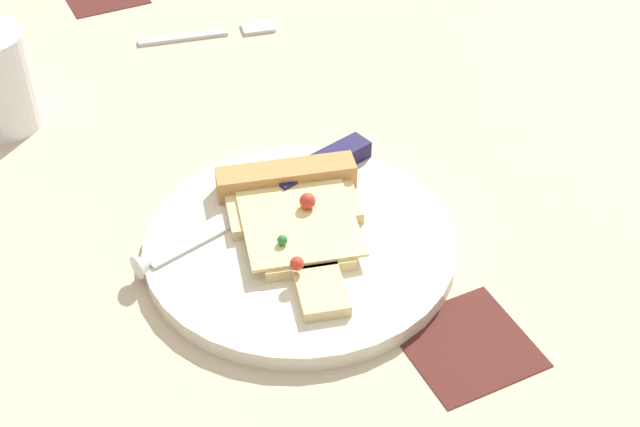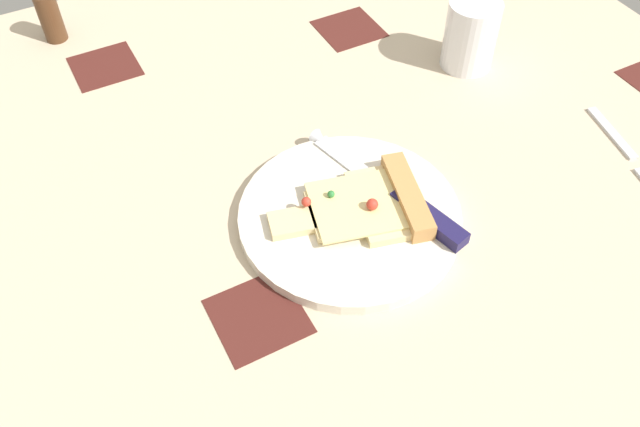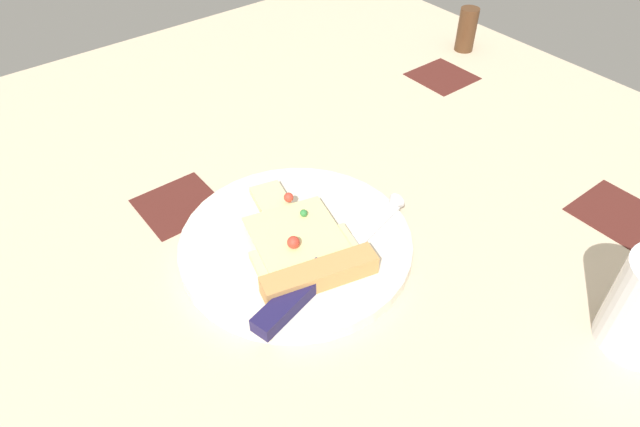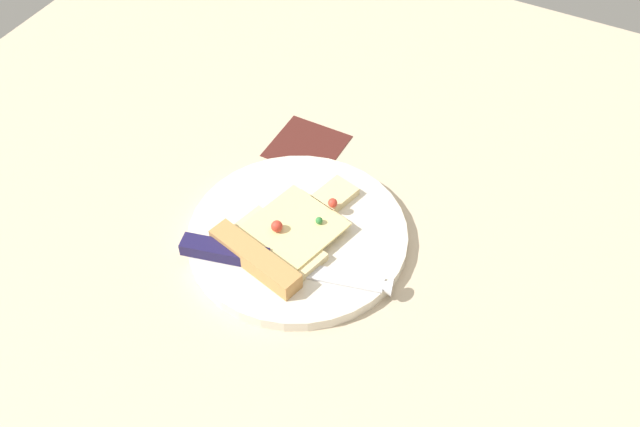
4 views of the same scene
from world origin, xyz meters
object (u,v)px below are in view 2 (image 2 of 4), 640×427
knife (399,196)px  pepper_shaker (50,17)px  fork (628,150)px  pizza_slice (370,205)px  plate (347,218)px  drinking_glass (470,35)px

knife → pepper_shaker: pepper_shaker is taller
fork → pizza_slice: bearing=1.7°
pizza_slice → fork: size_ratio=1.22×
knife → pizza_slice: bearing=161.1°
pizza_slice → fork: (-5.98, -34.39, -1.88)cm
pizza_slice → fork: pizza_slice is taller
knife → fork: 31.32cm
pizza_slice → fork: bearing=-85.4°
fork → knife: bearing=1.1°
pepper_shaker → plate: bearing=-158.3°
pepper_shaker → fork: 82.13cm
pizza_slice → knife: (-0.31, -3.63, -0.19)cm
pizza_slice → pepper_shaker: (52.51, 23.19, 1.39)cm
fork → plate: bearing=1.4°
knife → fork: size_ratio=1.55×
knife → pepper_shaker: size_ratio=3.24×
plate → pepper_shaker: size_ratio=3.48×
plate → pepper_shaker: 55.90cm
fork → drinking_glass: bearing=-62.2°
plate → drinking_glass: (18.01, -29.73, 4.14)cm
plate → fork: plate is taller
plate → drinking_glass: drinking_glass is taller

